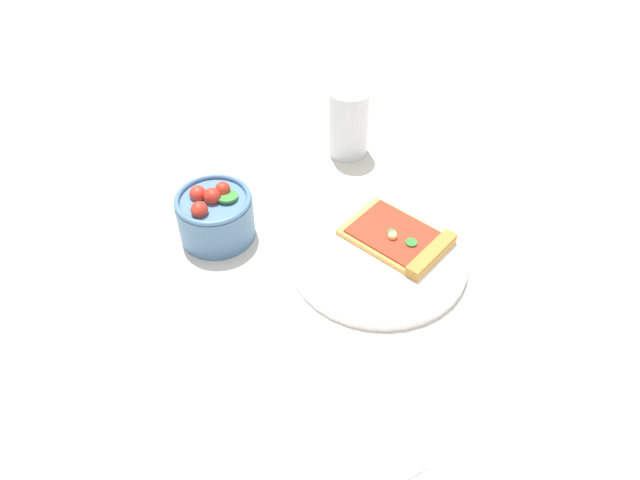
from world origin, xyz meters
The scene contains 6 objects.
ground_plane centered at (0.00, 0.00, 0.00)m, with size 2.40×2.40×0.00m, color beige.
plate centered at (0.04, -0.04, 0.01)m, with size 0.25×0.25×0.01m, color white.
pizza_slice_main centered at (0.08, -0.05, 0.02)m, with size 0.11×0.15×0.02m.
salad_bowl centered at (-0.09, 0.16, 0.04)m, with size 0.11×0.11×0.09m.
soda_glass centered at (0.20, 0.16, 0.06)m, with size 0.07×0.07×0.12m.
paper_napkin centered at (-0.20, -0.19, 0.00)m, with size 0.13×0.15×0.00m, color silver.
Camera 1 is at (-0.45, -0.40, 0.64)m, focal length 34.31 mm.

